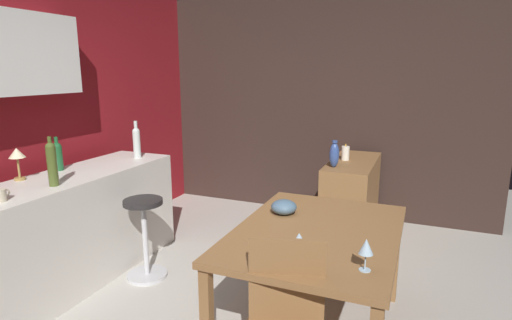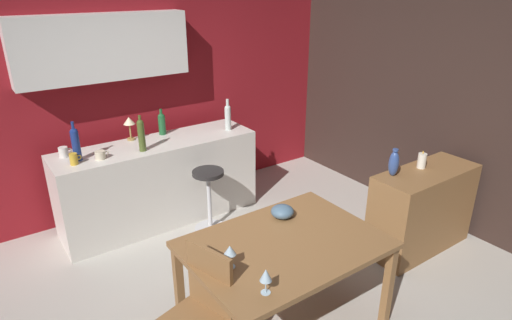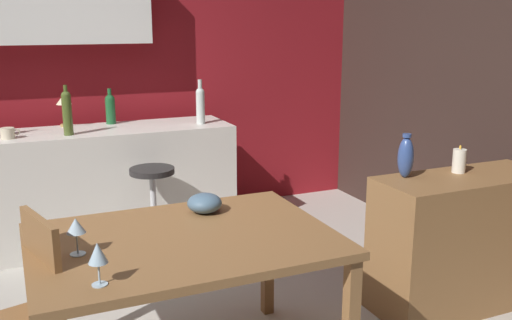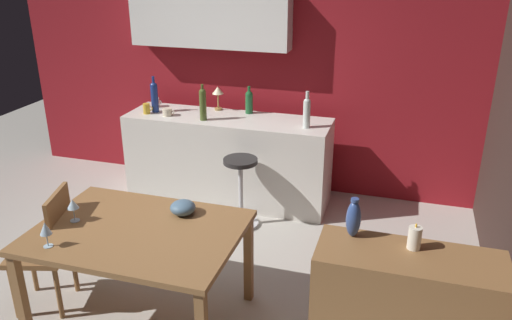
{
  "view_description": "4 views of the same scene",
  "coord_description": "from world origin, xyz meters",
  "views": [
    {
      "loc": [
        -2.3,
        -1.04,
        1.73
      ],
      "look_at": [
        0.67,
        0.19,
        1.02
      ],
      "focal_mm": 28.89,
      "sensor_mm": 36.0,
      "label": 1
    },
    {
      "loc": [
        -1.57,
        -2.48,
        2.46
      ],
      "look_at": [
        0.36,
        0.26,
        1.06
      ],
      "focal_mm": 30.41,
      "sensor_mm": 36.0,
      "label": 2
    },
    {
      "loc": [
        -0.59,
        -2.87,
        1.7
      ],
      "look_at": [
        0.7,
        0.07,
        0.93
      ],
      "focal_mm": 40.26,
      "sensor_mm": 36.0,
      "label": 3
    },
    {
      "loc": [
        1.73,
        -3.11,
        2.47
      ],
      "look_at": [
        0.7,
        0.3,
        1.01
      ],
      "focal_mm": 36.11,
      "sensor_mm": 36.0,
      "label": 4
    }
  ],
  "objects": [
    {
      "name": "kitchen_counter",
      "position": [
        0.01,
        1.57,
        0.45
      ],
      "size": [
        2.1,
        0.6,
        0.9
      ],
      "primitive_type": "cube",
      "color": "silver",
      "rests_on": "ground_plane"
    },
    {
      "name": "wine_bottle_clear",
      "position": [
        0.84,
        1.49,
        1.06
      ],
      "size": [
        0.07,
        0.07,
        0.36
      ],
      "color": "silver",
      "rests_on": "kitchen_counter"
    },
    {
      "name": "dining_table",
      "position": [
        0.1,
        -0.46,
        0.66
      ],
      "size": [
        1.37,
        0.99,
        0.74
      ],
      "color": "olive",
      "rests_on": "ground_plane"
    },
    {
      "name": "cup_cream",
      "position": [
        -0.6,
        1.45,
        0.94
      ],
      "size": [
        0.13,
        0.09,
        0.08
      ],
      "color": "beige",
      "rests_on": "kitchen_counter"
    },
    {
      "name": "chair_near_window",
      "position": [
        -0.62,
        -0.5,
        0.5
      ],
      "size": [
        0.49,
        0.49,
        0.92
      ],
      "color": "olive",
      "rests_on": "ground_plane"
    },
    {
      "name": "fruit_bowl",
      "position": [
        0.3,
        -0.18,
        0.79
      ],
      "size": [
        0.18,
        0.18,
        0.1
      ],
      "primitive_type": "ellipsoid",
      "color": "slate",
      "rests_on": "dining_table"
    },
    {
      "name": "wine_bottle_green",
      "position": [
        0.17,
        1.78,
        1.03
      ],
      "size": [
        0.08,
        0.08,
        0.28
      ],
      "color": "#1E592D",
      "rests_on": "kitchen_counter"
    },
    {
      "name": "sideboard_cabinet",
      "position": [
        1.85,
        -0.39,
        0.41
      ],
      "size": [
        1.1,
        0.44,
        0.82
      ],
      "primitive_type": "cube",
      "color": "olive",
      "rests_on": "ground_plane"
    },
    {
      "name": "vase_ceramic_blue",
      "position": [
        1.5,
        -0.27,
        0.94
      ],
      "size": [
        0.09,
        0.09,
        0.26
      ],
      "color": "#334C8C",
      "rests_on": "sideboard_cabinet"
    },
    {
      "name": "bar_stool",
      "position": [
        0.32,
        1.05,
        0.37
      ],
      "size": [
        0.34,
        0.34,
        0.69
      ],
      "color": "#262323",
      "rests_on": "ground_plane"
    },
    {
      "name": "pillar_candle_tall",
      "position": [
        1.86,
        -0.31,
        0.89
      ],
      "size": [
        0.08,
        0.08,
        0.17
      ],
      "color": "white",
      "rests_on": "sideboard_cabinet"
    },
    {
      "name": "wine_glass_right",
      "position": [
        -0.37,
        -0.48,
        0.86
      ],
      "size": [
        0.08,
        0.08,
        0.16
      ],
      "color": "silver",
      "rests_on": "dining_table"
    },
    {
      "name": "counter_lamp",
      "position": [
        -0.18,
        1.8,
        1.09
      ],
      "size": [
        0.12,
        0.12,
        0.25
      ],
      "color": "#A58447",
      "rests_on": "kitchen_counter"
    },
    {
      "name": "wall_kitchen_back",
      "position": [
        -0.06,
        2.08,
        1.41
      ],
      "size": [
        5.2,
        0.33,
        2.6
      ],
      "color": "maroon",
      "rests_on": "ground_plane"
    },
    {
      "name": "wine_bottle_olive",
      "position": [
        -0.19,
        1.42,
        1.07
      ],
      "size": [
        0.07,
        0.07,
        0.36
      ],
      "color": "#475623",
      "rests_on": "kitchen_counter"
    },
    {
      "name": "wine_glass_left",
      "position": [
        -0.33,
        -0.82,
        0.86
      ],
      "size": [
        0.07,
        0.07,
        0.17
      ],
      "color": "silver",
      "rests_on": "dining_table"
    },
    {
      "name": "wall_side_right",
      "position": [
        2.55,
        0.3,
        1.3
      ],
      "size": [
        0.1,
        4.4,
        2.6
      ],
      "primitive_type": "cube",
      "color": "#33231E",
      "rests_on": "ground_plane"
    }
  ]
}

